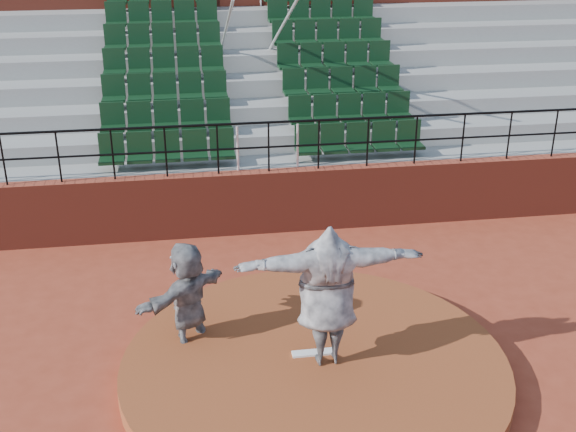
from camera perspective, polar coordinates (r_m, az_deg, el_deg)
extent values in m
plane|color=maroon|center=(10.60, 2.10, -12.38)|extent=(90.00, 90.00, 0.00)
cylinder|color=brown|center=(10.52, 2.11, -11.83)|extent=(5.50, 5.50, 0.25)
cube|color=white|center=(10.56, 1.97, -10.74)|extent=(0.60, 0.15, 0.03)
cube|color=maroon|center=(14.62, -1.49, 1.18)|extent=(24.00, 0.30, 1.30)
cylinder|color=black|center=(14.08, -1.56, 7.40)|extent=(24.00, 0.05, 0.05)
cylinder|color=black|center=(14.22, -1.54, 5.47)|extent=(24.00, 0.04, 0.04)
cylinder|color=black|center=(14.51, -21.58, 4.16)|extent=(0.04, 0.04, 1.00)
cylinder|color=black|center=(14.31, -17.68, 4.46)|extent=(0.04, 0.04, 1.00)
cylinder|color=black|center=(14.19, -13.69, 4.74)|extent=(0.04, 0.04, 1.00)
cylinder|color=black|center=(14.13, -9.64, 5.01)|extent=(0.04, 0.04, 1.00)
cylinder|color=black|center=(14.14, -5.58, 5.25)|extent=(0.04, 0.04, 1.00)
cylinder|color=black|center=(14.22, -1.54, 5.47)|extent=(0.04, 0.04, 1.00)
cylinder|color=black|center=(14.37, 2.44, 5.65)|extent=(0.04, 0.04, 1.00)
cylinder|color=black|center=(14.59, 6.32, 5.81)|extent=(0.04, 0.04, 1.00)
cylinder|color=black|center=(14.88, 10.06, 5.93)|extent=(0.04, 0.04, 1.00)
cylinder|color=black|center=(15.22, 13.66, 6.03)|extent=(0.04, 0.04, 1.00)
cylinder|color=black|center=(15.62, 17.08, 6.10)|extent=(0.04, 0.04, 1.00)
cylinder|color=black|center=(16.07, 20.32, 6.14)|extent=(0.04, 0.04, 1.00)
cube|color=gray|center=(15.15, -1.77, 2.00)|extent=(24.00, 0.85, 1.30)
cube|color=black|center=(14.73, -9.50, 5.21)|extent=(2.75, 0.48, 0.72)
cube|color=black|center=(15.17, 5.64, 5.97)|extent=(2.75, 0.48, 0.72)
cube|color=gray|center=(15.87, -2.16, 3.79)|extent=(24.00, 0.85, 1.70)
cube|color=black|center=(15.42, -9.60, 7.60)|extent=(2.75, 0.48, 0.72)
cube|color=black|center=(15.85, 4.95, 8.28)|extent=(2.75, 0.48, 0.72)
cube|color=gray|center=(16.60, -2.51, 5.42)|extent=(24.00, 0.85, 2.10)
cube|color=black|center=(16.15, -9.69, 9.78)|extent=(2.75, 0.48, 0.72)
cube|color=black|center=(16.55, 4.32, 10.39)|extent=(2.75, 0.48, 0.72)
cube|color=gray|center=(17.35, -2.84, 6.91)|extent=(24.00, 0.85, 2.50)
cube|color=black|center=(16.89, -9.78, 11.77)|extent=(2.75, 0.48, 0.72)
cube|color=black|center=(17.28, 3.72, 12.32)|extent=(2.75, 0.48, 0.72)
cube|color=gray|center=(18.11, -3.15, 8.27)|extent=(24.00, 0.85, 2.90)
cube|color=black|center=(17.65, -9.86, 13.59)|extent=(2.75, 0.48, 0.72)
cube|color=black|center=(18.02, 3.17, 14.10)|extent=(2.75, 0.48, 0.72)
cube|color=gray|center=(18.88, -3.43, 9.53)|extent=(24.00, 0.85, 3.30)
cube|color=black|center=(18.43, -9.93, 15.26)|extent=(2.75, 0.48, 0.72)
cube|color=black|center=(18.79, 2.66, 15.73)|extent=(2.75, 0.48, 0.72)
cube|color=gray|center=(19.65, -3.69, 10.69)|extent=(24.00, 0.85, 3.70)
cylinder|color=silver|center=(16.81, -5.09, 13.84)|extent=(0.06, 5.97, 2.46)
cylinder|color=silver|center=(16.93, -0.91, 13.99)|extent=(0.06, 5.97, 2.46)
cube|color=maroon|center=(21.25, -4.31, 16.30)|extent=(24.00, 3.00, 7.10)
imported|color=black|center=(9.91, 3.12, -6.26)|extent=(2.57, 0.72, 2.08)
imported|color=black|center=(10.74, -7.93, -6.46)|extent=(1.58, 1.47, 1.77)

